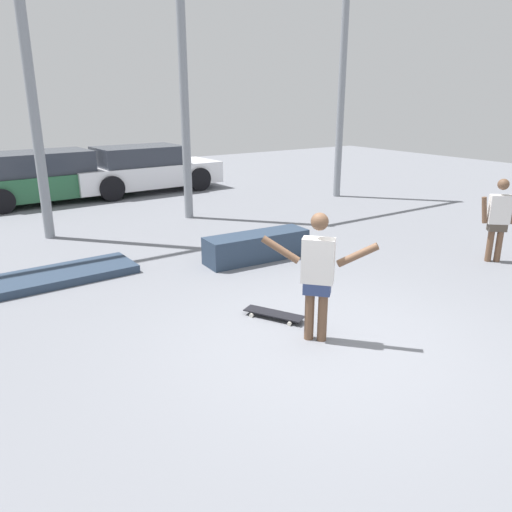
% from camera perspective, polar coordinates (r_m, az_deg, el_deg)
% --- Properties ---
extents(ground_plane, '(36.00, 36.00, 0.00)m').
position_cam_1_polar(ground_plane, '(6.04, 8.27, -9.91)').
color(ground_plane, slate).
extents(skateboarder, '(0.96, 1.05, 1.56)m').
position_cam_1_polar(skateboarder, '(5.79, 7.07, -1.74)').
color(skateboarder, brown).
rests_on(skateboarder, ground_plane).
extents(skateboard, '(0.56, 0.81, 0.08)m').
position_cam_1_polar(skateboard, '(6.60, 2.05, -6.61)').
color(skateboard, black).
rests_on(skateboard, ground_plane).
extents(grind_box, '(1.94, 0.66, 0.48)m').
position_cam_1_polar(grind_box, '(8.87, 0.09, 1.09)').
color(grind_box, '#28384C').
rests_on(grind_box, ground_plane).
extents(manual_pad, '(2.53, 0.99, 0.13)m').
position_cam_1_polar(manual_pad, '(8.53, -22.06, -2.19)').
color(manual_pad, '#28384C').
rests_on(manual_pad, ground_plane).
extents(canopy_support_right, '(5.02, 0.20, 6.98)m').
position_cam_1_polar(canopy_support_right, '(13.20, 1.76, 23.50)').
color(canopy_support_right, gray).
rests_on(canopy_support_right, ground_plane).
extents(parked_car_green, '(4.68, 2.09, 1.38)m').
position_cam_1_polar(parked_car_green, '(14.98, -22.76, 8.25)').
color(parked_car_green, '#28603D').
rests_on(parked_car_green, ground_plane).
extents(parked_car_white, '(4.56, 2.01, 1.38)m').
position_cam_1_polar(parked_car_white, '(15.74, -12.72, 9.62)').
color(parked_car_white, white).
rests_on(parked_car_white, ground_plane).
extents(bystander, '(0.54, 0.49, 1.47)m').
position_cam_1_polar(bystander, '(9.59, 25.98, 4.03)').
color(bystander, brown).
rests_on(bystander, ground_plane).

